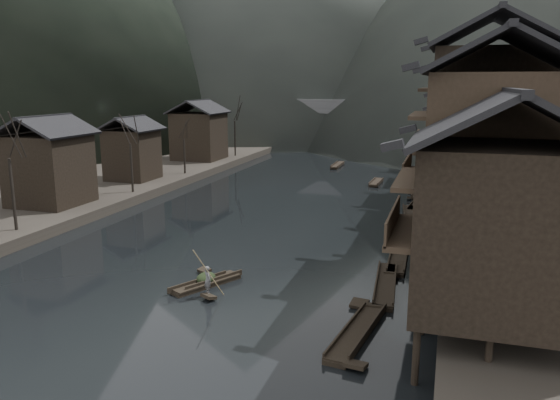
% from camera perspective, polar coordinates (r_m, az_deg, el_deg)
% --- Properties ---
extents(water, '(300.00, 300.00, 0.00)m').
position_cam_1_polar(water, '(36.97, -7.69, -7.17)').
color(water, black).
rests_on(water, ground).
extents(left_bank, '(40.00, 200.00, 1.20)m').
position_cam_1_polar(left_bank, '(88.01, -17.51, 4.10)').
color(left_bank, '#2D2823').
rests_on(left_bank, ground).
extents(stilt_houses, '(9.00, 67.60, 16.71)m').
position_cam_1_polar(stilt_houses, '(51.04, 20.07, 7.75)').
color(stilt_houses, black).
rests_on(stilt_houses, ground).
extents(left_houses, '(8.10, 53.20, 8.73)m').
position_cam_1_polar(left_houses, '(62.98, -17.16, 5.73)').
color(left_houses, black).
rests_on(left_houses, left_bank).
extents(bare_trees, '(4.00, 61.90, 7.99)m').
position_cam_1_polar(bare_trees, '(57.08, -16.94, 6.25)').
color(bare_trees, black).
rests_on(bare_trees, left_bank).
extents(moored_sampans, '(3.13, 75.41, 0.47)m').
position_cam_1_polar(moored_sampans, '(59.36, 13.97, 0.20)').
color(moored_sampans, black).
rests_on(moored_sampans, water).
extents(midriver_boats, '(8.46, 42.41, 0.45)m').
position_cam_1_polar(midriver_boats, '(86.27, 9.37, 4.08)').
color(midriver_boats, black).
rests_on(midriver_boats, water).
extents(stone_bridge, '(40.00, 6.00, 9.00)m').
position_cam_1_polar(stone_bridge, '(104.84, 9.16, 8.21)').
color(stone_bridge, '#4C4C4F').
rests_on(stone_bridge, ground).
extents(hero_sampan, '(3.18, 4.91, 0.44)m').
position_cam_1_polar(hero_sampan, '(34.03, -7.70, -8.55)').
color(hero_sampan, black).
rests_on(hero_sampan, water).
extents(cargo_heap, '(1.12, 1.47, 0.67)m').
position_cam_1_polar(cargo_heap, '(34.06, -7.75, -7.51)').
color(cargo_heap, black).
rests_on(cargo_heap, hero_sampan).
extents(boatman, '(0.72, 0.71, 1.68)m').
position_cam_1_polar(boatman, '(31.99, -7.57, -7.88)').
color(boatman, slate).
rests_on(boatman, hero_sampan).
extents(bamboo_pole, '(1.46, 1.61, 3.48)m').
position_cam_1_polar(bamboo_pole, '(31.11, -7.37, -3.45)').
color(bamboo_pole, '#8C7A51').
rests_on(bamboo_pole, boatman).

